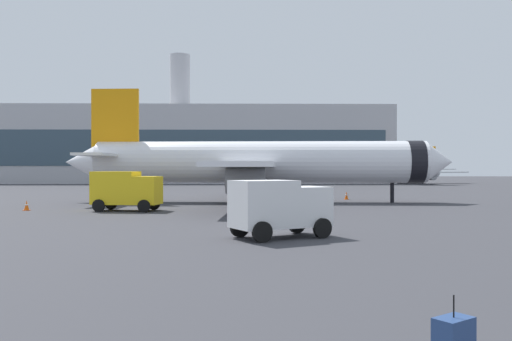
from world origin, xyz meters
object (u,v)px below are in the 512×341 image
object	(u,v)px
airplane_at_gate	(258,163)
safety_cone_near	(27,205)
service_truck	(126,189)
cargo_van	(279,206)
rolling_suitcase	(454,339)
safety_cone_mid	(143,202)
safety_cone_far	(346,196)
airplane_taxiing	(412,171)

from	to	relation	value
airplane_at_gate	safety_cone_near	distance (m)	19.89
service_truck	cargo_van	xyz separation A→B (m)	(10.34, -15.29, -0.16)
cargo_van	rolling_suitcase	world-z (taller)	cargo_van
cargo_van	safety_cone_near	world-z (taller)	cargo_van
safety_cone_near	safety_cone_mid	size ratio (longest dim) A/B	1.25
service_truck	safety_cone_far	bearing A→B (deg)	36.49
cargo_van	safety_cone_near	bearing A→B (deg)	138.38
airplane_taxiing	rolling_suitcase	world-z (taller)	airplane_taxiing
cargo_van	service_truck	bearing A→B (deg)	124.05
cargo_van	safety_cone_near	xyz separation A→B (m)	(-17.80, 15.82, -1.08)
airplane_taxiing	service_truck	world-z (taller)	airplane_taxiing
airplane_taxiing	safety_cone_near	size ratio (longest dim) A/B	32.46
airplane_at_gate	service_truck	distance (m)	13.99
airplane_at_gate	rolling_suitcase	distance (m)	40.67
airplane_at_gate	safety_cone_mid	bearing A→B (deg)	-156.53
safety_cone_near	cargo_van	bearing A→B (deg)	-41.62
service_truck	rolling_suitcase	bearing A→B (deg)	-68.39
service_truck	safety_cone_near	distance (m)	7.58
airplane_taxiing	rolling_suitcase	xyz separation A→B (m)	(-30.41, -99.44, -2.10)
safety_cone_mid	rolling_suitcase	distance (m)	38.20
airplane_at_gate	cargo_van	distance (m)	25.11
service_truck	cargo_van	world-z (taller)	service_truck
rolling_suitcase	airplane_at_gate	bearing A→B (deg)	93.28
safety_cone_far	rolling_suitcase	size ratio (longest dim) A/B	0.73
airplane_at_gate	safety_cone_near	world-z (taller)	airplane_at_gate
service_truck	rolling_suitcase	world-z (taller)	service_truck
airplane_taxiing	safety_cone_near	world-z (taller)	airplane_taxiing
cargo_van	safety_cone_mid	size ratio (longest dim) A/B	8.01
airplane_taxiing	airplane_at_gate	bearing A→B (deg)	-119.03
airplane_at_gate	service_truck	world-z (taller)	airplane_at_gate
airplane_at_gate	safety_cone_near	bearing A→B (deg)	-152.07
service_truck	safety_cone_near	bearing A→B (deg)	175.99
cargo_van	safety_cone_near	distance (m)	23.84
safety_cone_near	rolling_suitcase	distance (m)	36.94
airplane_at_gate	rolling_suitcase	size ratio (longest dim) A/B	32.50
safety_cone_mid	rolling_suitcase	size ratio (longest dim) A/B	0.55
service_truck	safety_cone_far	size ratio (longest dim) A/B	6.34
airplane_at_gate	airplane_taxiing	distance (m)	67.45
service_truck	safety_cone_near	xyz separation A→B (m)	(-7.46, 0.52, -1.24)
safety_cone_near	safety_cone_far	xyz separation A→B (m)	(26.30, 13.41, 0.02)
airplane_at_gate	cargo_van	size ratio (longest dim) A/B	7.41
service_truck	safety_cone_mid	size ratio (longest dim) A/B	8.39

